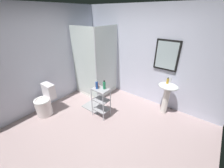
# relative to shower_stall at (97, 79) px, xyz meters

# --- Properties ---
(ground_plane) EXTENTS (4.20, 4.20, 0.02)m
(ground_plane) POSITION_rel_shower_stall_xyz_m (1.20, -1.23, -0.47)
(ground_plane) COLOR #A38B8B
(wall_back) EXTENTS (4.20, 0.14, 2.50)m
(wall_back) POSITION_rel_shower_stall_xyz_m (1.21, 0.62, 0.79)
(wall_back) COLOR silver
(wall_back) RESTS_ON ground_plane
(wall_left) EXTENTS (0.10, 4.20, 2.50)m
(wall_left) POSITION_rel_shower_stall_xyz_m (-0.65, -1.23, 0.79)
(wall_left) COLOR silver
(wall_left) RESTS_ON ground_plane
(shower_stall) EXTENTS (0.92, 0.92, 2.00)m
(shower_stall) POSITION_rel_shower_stall_xyz_m (0.00, 0.00, 0.00)
(shower_stall) COLOR white
(shower_stall) RESTS_ON ground_plane
(pedestal_sink) EXTENTS (0.46, 0.37, 0.81)m
(pedestal_sink) POSITION_rel_shower_stall_xyz_m (2.04, 0.29, 0.12)
(pedestal_sink) COLOR white
(pedestal_sink) RESTS_ON ground_plane
(sink_faucet) EXTENTS (0.03, 0.03, 0.10)m
(sink_faucet) POSITION_rel_shower_stall_xyz_m (2.04, 0.41, 0.40)
(sink_faucet) COLOR silver
(sink_faucet) RESTS_ON pedestal_sink
(toilet) EXTENTS (0.37, 0.49, 0.76)m
(toilet) POSITION_rel_shower_stall_xyz_m (-0.28, -1.56, -0.15)
(toilet) COLOR white
(toilet) RESTS_ON ground_plane
(storage_cart) EXTENTS (0.38, 0.28, 0.74)m
(storage_cart) POSITION_rel_shower_stall_xyz_m (0.86, -0.77, -0.03)
(storage_cart) COLOR silver
(storage_cart) RESTS_ON ground_plane
(hand_soap_bottle) EXTENTS (0.06, 0.06, 0.15)m
(hand_soap_bottle) POSITION_rel_shower_stall_xyz_m (2.00, 0.29, 0.41)
(hand_soap_bottle) COLOR gold
(hand_soap_bottle) RESTS_ON pedestal_sink
(shampoo_bottle_blue) EXTENTS (0.06, 0.06, 0.23)m
(shampoo_bottle_blue) POSITION_rel_shower_stall_xyz_m (0.79, -0.80, 0.37)
(shampoo_bottle_blue) COLOR #2958B4
(shampoo_bottle_blue) RESTS_ON storage_cart
(body_wash_bottle_green) EXTENTS (0.06, 0.06, 0.21)m
(body_wash_bottle_green) POSITION_rel_shower_stall_xyz_m (0.92, -0.71, 0.37)
(body_wash_bottle_green) COLOR #29935E
(body_wash_bottle_green) RESTS_ON storage_cart
(rinse_cup) EXTENTS (0.07, 0.07, 0.10)m
(rinse_cup) POSITION_rel_shower_stall_xyz_m (0.73, -0.74, 0.33)
(rinse_cup) COLOR #B24742
(rinse_cup) RESTS_ON storage_cart
(bath_mat) EXTENTS (0.60, 0.40, 0.02)m
(bath_mat) POSITION_rel_shower_stall_xyz_m (0.49, -0.64, -0.45)
(bath_mat) COLOR gray
(bath_mat) RESTS_ON ground_plane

